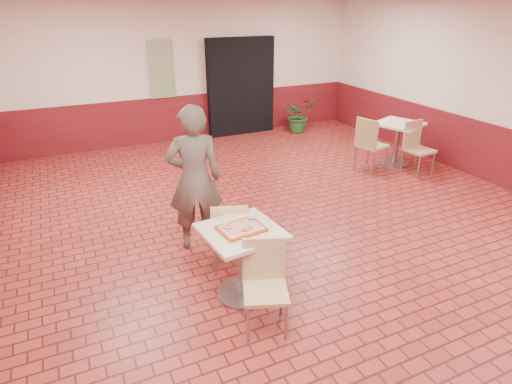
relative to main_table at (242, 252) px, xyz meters
name	(u,v)px	position (x,y,z in m)	size (l,w,h in m)	color
room_shell	(307,129)	(1.25, 0.84, 0.96)	(8.01, 10.01, 3.01)	maroon
wainscot_band	(303,202)	(1.25, 0.84, -0.04)	(8.00, 10.00, 1.00)	maroon
corridor_doorway	(241,87)	(2.45, 5.72, 0.56)	(1.60, 0.22, 2.20)	black
promo_poster	(161,69)	(0.65, 5.78, 1.06)	(0.50, 0.03, 1.20)	gray
main_table	(242,252)	(0.00, 0.00, 0.00)	(0.76, 0.76, 0.81)	beige
chair_main_front	(265,280)	(0.02, -0.51, -0.04)	(0.54, 0.54, 0.91)	tan
chair_main_back	(230,233)	(0.06, 0.49, -0.04)	(0.52, 0.52, 0.90)	#E7BA8B
customer	(194,179)	(-0.11, 1.20, 0.39)	(0.68, 0.45, 1.87)	brown
serving_tray	(241,229)	(0.00, 0.00, 0.28)	(0.45, 0.35, 0.03)	#AD370D
ring_donut	(228,226)	(-0.13, 0.06, 0.31)	(0.11, 0.11, 0.03)	#E68B54
long_john_donut	(247,228)	(0.03, -0.07, 0.31)	(0.14, 0.10, 0.04)	gold
paper_cup	(251,219)	(0.14, 0.06, 0.33)	(0.07, 0.07, 0.08)	silver
second_table	(398,136)	(4.34, 2.50, 0.01)	(0.78, 0.78, 0.82)	beige
chair_second_left	(370,142)	(3.59, 2.40, 0.02)	(0.57, 0.57, 1.02)	tan
chair_second_front	(416,145)	(4.32, 1.98, 0.00)	(0.49, 0.49, 0.97)	tan
potted_plant	(298,115)	(3.74, 5.24, -0.14)	(0.73, 0.63, 0.81)	#225624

